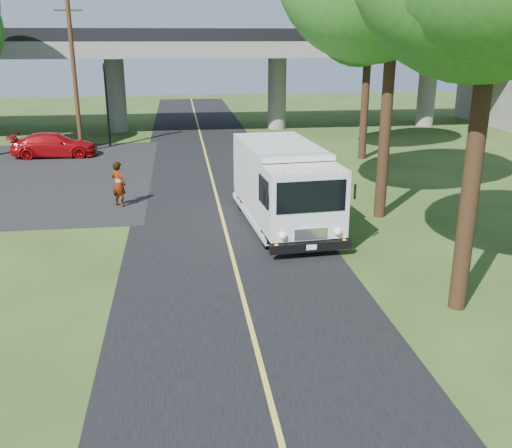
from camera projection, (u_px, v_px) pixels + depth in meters
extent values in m
plane|color=#2B4117|center=(254.00, 340.00, 13.33)|extent=(120.00, 120.00, 0.00)
cube|color=black|center=(221.00, 214.00, 22.75)|extent=(7.00, 90.00, 0.02)
cube|color=gold|center=(221.00, 214.00, 22.74)|extent=(0.12, 90.00, 0.01)
cube|color=slate|center=(197.00, 48.00, 41.59)|extent=(50.00, 9.00, 1.20)
cube|color=black|center=(199.00, 35.00, 37.16)|extent=(50.00, 0.25, 0.80)
cube|color=black|center=(194.00, 35.00, 45.45)|extent=(50.00, 0.25, 0.80)
cube|color=slate|center=(510.00, 86.00, 45.72)|extent=(4.00, 10.00, 6.00)
cylinder|color=slate|center=(116.00, 95.00, 41.85)|extent=(1.40, 1.40, 5.40)
cylinder|color=slate|center=(277.00, 93.00, 43.38)|extent=(1.40, 1.40, 5.40)
cylinder|color=slate|center=(427.00, 91.00, 44.91)|extent=(1.40, 1.40, 5.40)
cylinder|color=black|center=(107.00, 106.00, 36.23)|extent=(0.14, 0.14, 5.20)
imported|color=black|center=(104.00, 73.00, 35.61)|extent=(0.18, 0.22, 1.10)
cylinder|color=#472D19|center=(75.00, 77.00, 33.56)|extent=(0.26, 0.26, 9.00)
cube|color=#472D19|center=(68.00, 10.00, 32.41)|extent=(1.60, 0.10, 0.10)
cylinder|color=#382314|center=(472.00, 177.00, 13.89)|extent=(0.44, 0.44, 7.00)
cylinder|color=#382314|center=(386.00, 118.00, 21.40)|extent=(0.44, 0.44, 7.70)
cylinder|color=#382314|center=(365.00, 101.00, 32.27)|extent=(0.44, 0.44, 6.65)
sphere|color=#27641A|center=(370.00, 9.00, 30.75)|extent=(5.58, 5.58, 5.58)
sphere|color=#27641A|center=(382.00, 2.00, 30.34)|extent=(4.96, 4.96, 4.96)
cube|color=silver|center=(278.00, 174.00, 21.73)|extent=(2.92, 4.89, 2.41)
cube|color=silver|center=(302.00, 199.00, 18.68)|extent=(2.71, 2.12, 2.19)
cube|color=black|center=(311.00, 197.00, 17.70)|extent=(2.25, 0.26, 1.02)
cube|color=black|center=(311.00, 247.00, 18.11)|extent=(2.68, 0.40, 0.30)
cube|color=silver|center=(280.00, 214.00, 21.80)|extent=(3.04, 6.39, 0.19)
cylinder|color=black|center=(268.00, 234.00, 19.04)|extent=(0.37, 0.98, 0.96)
cylinder|color=black|center=(330.00, 230.00, 19.48)|extent=(0.37, 0.98, 0.96)
cylinder|color=black|center=(243.00, 199.00, 23.22)|extent=(0.37, 0.98, 0.96)
cylinder|color=black|center=(294.00, 196.00, 23.65)|extent=(0.37, 0.98, 0.96)
imported|color=#A1090D|center=(54.00, 145.00, 33.54)|extent=(4.87, 1.99, 1.41)
imported|color=gray|center=(119.00, 184.00, 23.62)|extent=(0.83, 0.78, 1.90)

